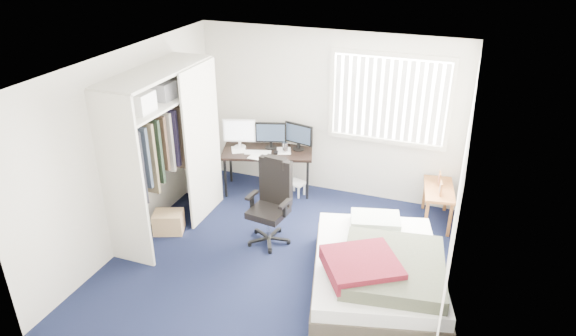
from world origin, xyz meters
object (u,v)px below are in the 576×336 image
(office_chair, at_px, (271,210))
(nightstand, at_px, (439,192))
(bed, at_px, (378,270))
(desk, at_px, (268,148))

(office_chair, xyz_separation_m, nightstand, (2.02, 1.20, 0.03))
(office_chair, bearing_deg, bed, -20.01)
(office_chair, bearing_deg, desk, 113.93)
(nightstand, height_order, bed, nightstand)
(desk, distance_m, bed, 2.84)
(office_chair, relative_size, bed, 0.52)
(desk, height_order, office_chair, office_chair)
(desk, xyz_separation_m, bed, (2.11, -1.85, -0.45))
(office_chair, xyz_separation_m, bed, (1.54, -0.56, -0.17))
(nightstand, bearing_deg, bed, -105.16)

